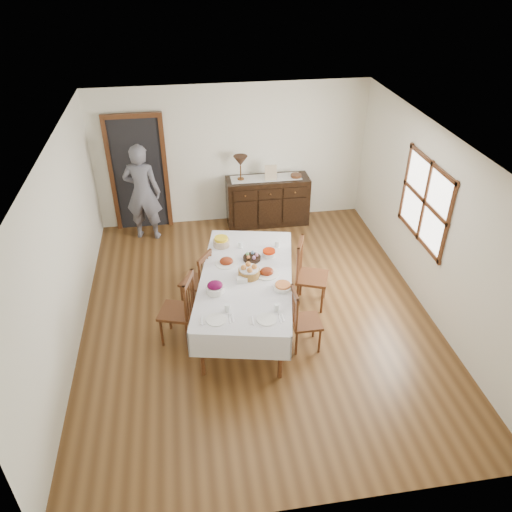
{
  "coord_description": "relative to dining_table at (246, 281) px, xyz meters",
  "views": [
    {
      "loc": [
        -0.9,
        -5.65,
        4.71
      ],
      "look_at": [
        0.0,
        0.1,
        0.95
      ],
      "focal_mm": 35.0,
      "sensor_mm": 36.0,
      "label": 1
    }
  ],
  "objects": [
    {
      "name": "chair_right_near",
      "position": [
        0.67,
        -0.58,
        -0.26
      ],
      "size": [
        0.39,
        0.39,
        0.92
      ],
      "rotation": [
        0.0,
        0.0,
        1.56
      ],
      "color": "#512B16",
      "rests_on": "ground"
    },
    {
      "name": "ham_platter_b",
      "position": [
        0.28,
        0.0,
        0.12
      ],
      "size": [
        0.33,
        0.33,
        0.11
      ],
      "color": "white",
      "rests_on": "dining_table"
    },
    {
      "name": "casserole_dish",
      "position": [
        0.43,
        -0.36,
        0.13
      ],
      "size": [
        0.26,
        0.26,
        0.07
      ],
      "color": "white",
      "rests_on": "dining_table"
    },
    {
      "name": "ground",
      "position": [
        0.18,
        0.18,
        -0.73
      ],
      "size": [
        6.0,
        6.0,
        0.0
      ],
      "primitive_type": "plane",
      "color": "brown"
    },
    {
      "name": "glass_far_a",
      "position": [
        0.01,
        0.73,
        0.14
      ],
      "size": [
        0.06,
        0.06,
        0.09
      ],
      "color": "white",
      "rests_on": "dining_table"
    },
    {
      "name": "chair_right_far",
      "position": [
        0.96,
        0.32,
        -0.19
      ],
      "size": [
        0.58,
        0.58,
        1.08
      ],
      "rotation": [
        0.0,
        0.0,
        1.2
      ],
      "color": "#512B16",
      "rests_on": "ground"
    },
    {
      "name": "table_lamp",
      "position": [
        0.31,
        2.92,
        0.55
      ],
      "size": [
        0.26,
        0.26,
        0.46
      ],
      "color": "brown",
      "rests_on": "sideboard"
    },
    {
      "name": "setting_right",
      "position": [
        0.16,
        -0.89,
        0.12
      ],
      "size": [
        0.44,
        0.31,
        0.1
      ],
      "color": "white",
      "rests_on": "dining_table"
    },
    {
      "name": "butter_dish",
      "position": [
        -0.08,
        -0.13,
        0.13
      ],
      "size": [
        0.16,
        0.12,
        0.07
      ],
      "color": "white",
      "rests_on": "dining_table"
    },
    {
      "name": "glass_far_b",
      "position": [
        0.56,
        0.67,
        0.14
      ],
      "size": [
        0.07,
        0.07,
        0.1
      ],
      "color": "white",
      "rests_on": "dining_table"
    },
    {
      "name": "egg_basket",
      "position": [
        0.13,
        0.39,
        0.13
      ],
      "size": [
        0.25,
        0.25,
        0.1
      ],
      "color": "black",
      "rests_on": "dining_table"
    },
    {
      "name": "person",
      "position": [
        -1.47,
        2.72,
        0.22
      ],
      "size": [
        0.66,
        0.5,
        1.9
      ],
      "primitive_type": "imported",
      "rotation": [
        0.0,
        0.0,
        2.93
      ],
      "color": "slate",
      "rests_on": "ground"
    },
    {
      "name": "runner",
      "position": [
        0.77,
        2.92,
        0.2
      ],
      "size": [
        1.3,
        0.35,
        0.01
      ],
      "color": "silver",
      "rests_on": "sideboard"
    },
    {
      "name": "pineapple_bowl",
      "position": [
        -0.26,
        0.82,
        0.16
      ],
      "size": [
        0.24,
        0.24,
        0.14
      ],
      "color": "tan",
      "rests_on": "dining_table"
    },
    {
      "name": "picture_frame",
      "position": [
        0.85,
        2.83,
        0.33
      ],
      "size": [
        0.22,
        0.08,
        0.28
      ],
      "color": "tan",
      "rests_on": "sideboard"
    },
    {
      "name": "chair_left_far",
      "position": [
        -0.64,
        0.51,
        -0.26
      ],
      "size": [
        0.54,
        0.54,
        0.94
      ],
      "rotation": [
        0.0,
        0.0,
        -2.15
      ],
      "color": "#512B16",
      "rests_on": "ground"
    },
    {
      "name": "room_shell",
      "position": [
        0.03,
        0.6,
        0.91
      ],
      "size": [
        5.02,
        6.02,
        2.65
      ],
      "color": "silver",
      "rests_on": "ground"
    },
    {
      "name": "carrot_bowl",
      "position": [
        0.39,
        0.44,
        0.14
      ],
      "size": [
        0.19,
        0.19,
        0.1
      ],
      "color": "white",
      "rests_on": "dining_table"
    },
    {
      "name": "sideboard",
      "position": [
        0.81,
        2.9,
        -0.27
      ],
      "size": [
        1.54,
        0.56,
        0.92
      ],
      "color": "black",
      "rests_on": "ground"
    },
    {
      "name": "bread_basket",
      "position": [
        0.04,
        -0.02,
        0.17
      ],
      "size": [
        0.29,
        0.29,
        0.19
      ],
      "color": "olive",
      "rests_on": "dining_table"
    },
    {
      "name": "deco_bowl",
      "position": [
        1.33,
        2.87,
        0.22
      ],
      "size": [
        0.2,
        0.2,
        0.06
      ],
      "color": "#512B16",
      "rests_on": "sideboard"
    },
    {
      "name": "ham_platter_a",
      "position": [
        -0.23,
        0.34,
        0.12
      ],
      "size": [
        0.32,
        0.32,
        0.11
      ],
      "color": "white",
      "rests_on": "dining_table"
    },
    {
      "name": "beet_bowl",
      "position": [
        -0.45,
        -0.3,
        0.17
      ],
      "size": [
        0.24,
        0.24,
        0.16
      ],
      "color": "white",
      "rests_on": "dining_table"
    },
    {
      "name": "chair_left_near",
      "position": [
        -0.92,
        -0.19,
        -0.2
      ],
      "size": [
        0.55,
        0.55,
        1.05
      ],
      "rotation": [
        0.0,
        0.0,
        -1.89
      ],
      "color": "#512B16",
      "rests_on": "ground"
    },
    {
      "name": "setting_left",
      "position": [
        -0.44,
        -0.81,
        0.12
      ],
      "size": [
        0.44,
        0.31,
        0.1
      ],
      "color": "white",
      "rests_on": "dining_table"
    },
    {
      "name": "dining_table",
      "position": [
        0.0,
        0.0,
        0.0
      ],
      "size": [
        1.69,
        2.61,
        0.83
      ],
      "rotation": [
        0.0,
        0.0,
        -0.21
      ],
      "color": "white",
      "rests_on": "ground"
    }
  ]
}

